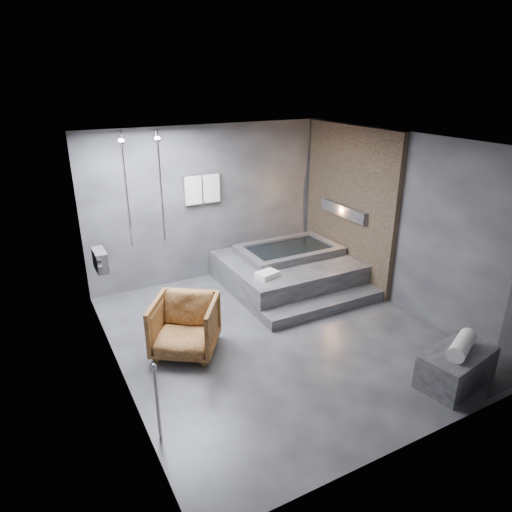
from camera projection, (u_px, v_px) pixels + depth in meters
room at (295, 214)px, 6.48m from camera, size 5.00×5.04×2.82m
tub_deck at (287, 271)px, 8.31m from camera, size 2.20×2.00×0.50m
tub_step at (325, 306)px, 7.40m from camera, size 2.20×0.36×0.18m
concrete_bench at (456, 367)px, 5.63m from camera, size 1.08×0.72×0.45m
driftwood_chair at (185, 326)px, 6.21m from camera, size 1.18×1.19×0.79m
rolled_towel at (462, 345)px, 5.48m from camera, size 0.61×0.43×0.21m
deck_towel at (267, 274)px, 7.45m from camera, size 0.39×0.33×0.09m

